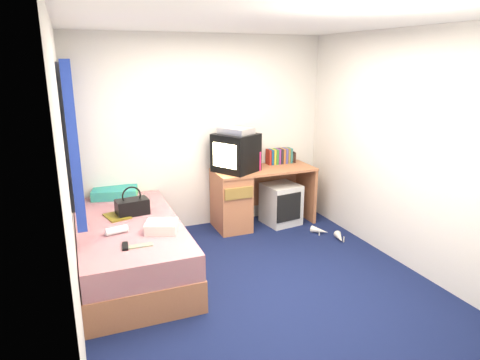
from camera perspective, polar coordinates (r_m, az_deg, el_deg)
name	(u,v)px	position (r m, az deg, el deg)	size (l,w,h in m)	color
ground	(258,284)	(4.27, 2.40, -13.63)	(3.40, 3.40, 0.00)	#0C1438
room_shell	(260,136)	(3.77, 2.65, 5.95)	(3.40, 3.40, 3.40)	white
bed	(130,248)	(4.50, -14.42, -8.73)	(1.01, 2.00, 0.54)	#BA754D
pillow	(115,193)	(5.20, -16.33, -1.65)	(0.50, 0.32, 0.11)	#1A68AD
desk	(243,196)	(5.48, 0.46, -2.18)	(1.30, 0.55, 0.75)	#BA754D
storage_cube	(281,204)	(5.65, 5.47, -3.18)	(0.42, 0.42, 0.53)	silver
crt_tv	(236,153)	(5.29, -0.57, 3.67)	(0.62, 0.63, 0.47)	black
vcr	(236,131)	(5.24, -0.55, 6.59)	(0.39, 0.28, 0.07)	silver
book_row	(279,156)	(5.74, 5.25, 3.19)	(0.34, 0.13, 0.20)	maroon
picture_frame	(294,157)	(5.85, 7.16, 3.08)	(0.02, 0.12, 0.14)	black
pink_water_bottle	(258,161)	(5.35, 2.42, 2.55)	(0.08, 0.08, 0.24)	#F0216B
aerosol_can	(251,161)	(5.48, 1.48, 2.55)	(0.05, 0.05, 0.18)	silver
handbag	(132,206)	(4.57, -14.18, -3.41)	(0.35, 0.22, 0.30)	black
towel	(162,227)	(4.08, -10.40, -6.14)	(0.29, 0.24, 0.10)	silver
magazine	(117,216)	(4.57, -16.06, -4.67)	(0.21, 0.28, 0.01)	gold
water_bottle	(116,230)	(4.13, -16.14, -6.45)	(0.07, 0.07, 0.20)	silver
colour_swatch_fan	(140,246)	(3.82, -13.24, -8.56)	(0.22, 0.06, 0.01)	gold
remote_control	(125,246)	(3.84, -15.06, -8.51)	(0.05, 0.16, 0.02)	black
window_assembly	(70,134)	(4.34, -21.71, 5.69)	(0.11, 1.42, 1.40)	silver
white_heels	(329,234)	(5.37, 11.84, -7.06)	(0.29, 0.51, 0.09)	beige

